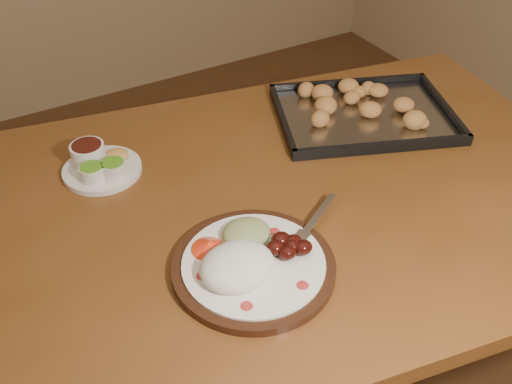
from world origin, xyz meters
TOP-DOWN VIEW (x-y plane):
  - dining_table at (0.20, 0.08)m, footprint 1.63×1.15m
  - dinner_plate at (0.09, -0.08)m, footprint 0.38×0.29m
  - condiment_saucer at (-0.05, 0.33)m, footprint 0.17×0.17m
  - baking_tray at (0.58, 0.22)m, footprint 0.50×0.44m

SIDE VIEW (x-z plane):
  - dining_table at x=0.20m, z-range 0.28..1.03m
  - baking_tray at x=0.58m, z-range 0.74..0.79m
  - condiment_saucer at x=-0.05m, z-range 0.74..0.80m
  - dinner_plate at x=0.09m, z-range 0.74..0.80m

